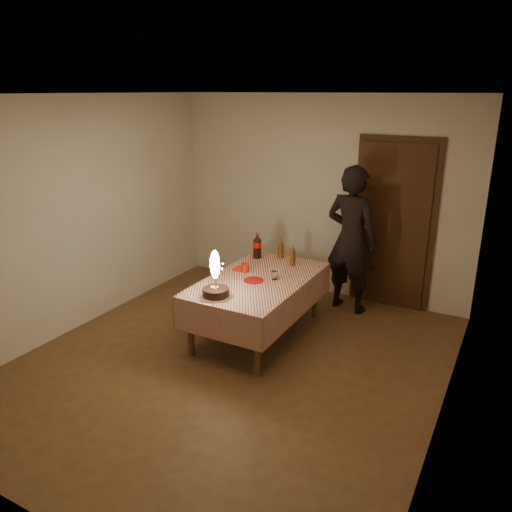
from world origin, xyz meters
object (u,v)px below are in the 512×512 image
red_cup (245,268)px  dining_table (258,286)px  clear_cup (274,275)px  amber_bottle_left (281,248)px  cola_bottle (257,246)px  amber_bottle_right (293,256)px  birthday_cake (216,285)px  photographer (351,239)px  red_plate (254,280)px

red_cup → dining_table: bearing=-26.9°
clear_cup → amber_bottle_left: 0.74m
cola_bottle → amber_bottle_right: size_ratio=1.25×
birthday_cake → photographer: 1.98m
amber_bottle_left → clear_cup: bearing=-69.4°
dining_table → photographer: 1.38m
amber_bottle_left → amber_bottle_right: bearing=-38.0°
dining_table → photographer: size_ratio=0.95×
red_cup → photographer: size_ratio=0.06×
dining_table → red_cup: red_cup is taller
red_plate → cola_bottle: size_ratio=0.69×
red_cup → amber_bottle_right: size_ratio=0.39×
dining_table → red_plate: 0.13m
cola_bottle → red_plate: bearing=-64.3°
red_plate → amber_bottle_right: bearing=76.0°
clear_cup → cola_bottle: bearing=133.1°
dining_table → birthday_cake: bearing=-102.1°
amber_bottle_left → birthday_cake: bearing=-91.7°
red_cup → clear_cup: size_ratio=1.11×
dining_table → clear_cup: 0.22m
cola_bottle → amber_bottle_right: (0.50, -0.05, -0.03)m
cola_bottle → amber_bottle_left: bearing=29.2°
clear_cup → photographer: size_ratio=0.05×
birthday_cake → red_cup: (-0.09, 0.75, -0.07)m
red_cup → photographer: photographer is taller
amber_bottle_left → amber_bottle_right: same height
birthday_cake → clear_cup: birthday_cake is taller
amber_bottle_left → dining_table: bearing=-82.8°
amber_bottle_right → photographer: photographer is taller
clear_cup → red_cup: bearing=173.4°
amber_bottle_right → photographer: size_ratio=0.14×
amber_bottle_left → amber_bottle_right: 0.31m
dining_table → cola_bottle: bearing=119.4°
dining_table → red_cup: (-0.23, 0.11, 0.14)m
amber_bottle_right → amber_bottle_left: bearing=142.0°
red_plate → amber_bottle_left: size_ratio=0.86×
birthday_cake → amber_bottle_left: birthday_cake is taller
red_cup → amber_bottle_left: (0.13, 0.64, 0.07)m
clear_cup → photographer: bearing=66.1°
red_plate → photographer: photographer is taller
red_cup → amber_bottle_right: 0.59m
birthday_cake → amber_bottle_right: size_ratio=1.88×
amber_bottle_left → photographer: 0.86m
red_cup → amber_bottle_left: amber_bottle_left is taller
red_cup → amber_bottle_left: 0.66m
cola_bottle → amber_bottle_left: cola_bottle is taller
birthday_cake → clear_cup: 0.77m
dining_table → amber_bottle_right: (0.15, 0.57, 0.21)m
red_plate → amber_bottle_left: (-0.08, 0.84, 0.11)m
amber_bottle_left → red_cup: bearing=-101.5°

